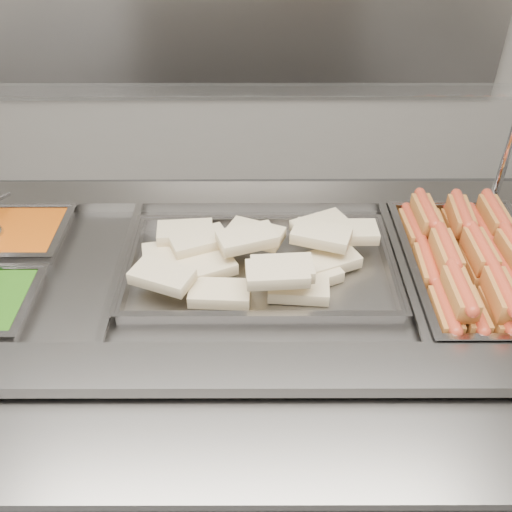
{
  "coord_description": "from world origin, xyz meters",
  "views": [
    {
      "loc": [
        0.08,
        -0.82,
        1.91
      ],
      "look_at": [
        0.09,
        0.41,
        0.97
      ],
      "focal_mm": 40.0,
      "sensor_mm": 36.0,
      "label": 1
    }
  ],
  "objects_px": {
    "steam_counter": "(240,377)",
    "pan_hotdogs": "(473,275)",
    "sneeze_guard": "(236,96)",
    "pan_wraps": "(260,271)"
  },
  "relations": [
    {
      "from": "steam_counter",
      "to": "pan_hotdogs",
      "type": "relative_size",
      "value": 3.41
    },
    {
      "from": "steam_counter",
      "to": "pan_hotdogs",
      "type": "height_order",
      "value": "pan_hotdogs"
    },
    {
      "from": "steam_counter",
      "to": "pan_hotdogs",
      "type": "distance_m",
      "value": 0.78
    },
    {
      "from": "sneeze_guard",
      "to": "pan_hotdogs",
      "type": "bearing_deg",
      "value": -19.63
    },
    {
      "from": "sneeze_guard",
      "to": "pan_wraps",
      "type": "relative_size",
      "value": 2.42
    },
    {
      "from": "pan_hotdogs",
      "to": "pan_wraps",
      "type": "relative_size",
      "value": 0.81
    },
    {
      "from": "sneeze_guard",
      "to": "pan_wraps",
      "type": "height_order",
      "value": "sneeze_guard"
    },
    {
      "from": "sneeze_guard",
      "to": "pan_hotdogs",
      "type": "height_order",
      "value": "sneeze_guard"
    },
    {
      "from": "pan_hotdogs",
      "to": "pan_wraps",
      "type": "distance_m",
      "value": 0.59
    },
    {
      "from": "steam_counter",
      "to": "pan_hotdogs",
      "type": "xyz_separation_m",
      "value": [
        0.66,
        -0.0,
        0.43
      ]
    }
  ]
}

